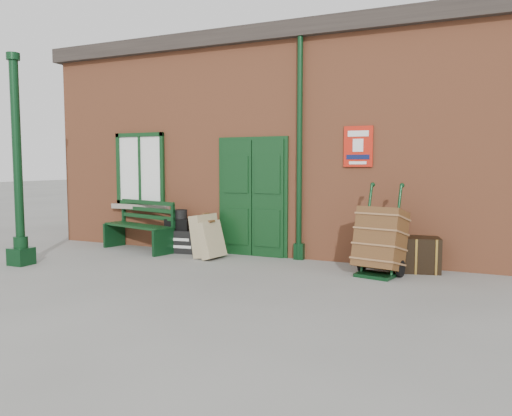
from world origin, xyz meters
The scene contains 11 objects.
ground centered at (0.00, 0.00, 0.00)m, with size 80.00×80.00×0.00m, color gray.
station_building centered at (0.00, 3.49, 2.16)m, with size 10.30×4.30×4.36m.
canopy_column centered at (-3.60, -1.00, 1.41)m, with size 0.34×0.34×3.61m.
bench centered at (-2.64, 1.09, 0.52)m, with size 1.76×0.96×1.04m.
houdini_trunk centered at (-1.77, 1.25, 0.22)m, with size 0.89×0.49×0.44m, color black.
strongbox centered at (-1.82, 1.25, 0.56)m, with size 0.49×0.36×0.22m, color black.
hatbox centered at (-1.79, 1.25, 0.76)m, with size 0.27×0.27×0.18m, color black.
suitcase_back centered at (-1.05, 0.95, 0.41)m, with size 0.23×0.56×0.79m, color tan.
suitcase_front centered at (-0.87, 0.85, 0.35)m, with size 0.20×0.51×0.68m, color tan.
porter_trolley centered at (2.24, 0.73, 0.55)m, with size 0.83×0.87×1.42m.
dark_trunk centered at (2.70, 1.25, 0.28)m, with size 0.79×0.51×0.57m, color black.
Camera 1 is at (3.63, -7.13, 1.74)m, focal length 35.00 mm.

